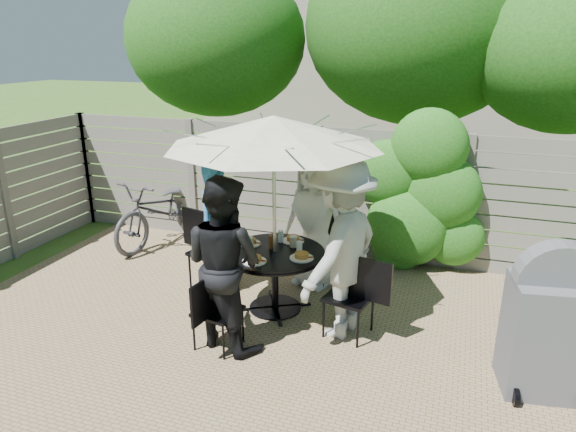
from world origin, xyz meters
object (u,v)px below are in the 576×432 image
(person_right, at_px, (340,249))
(plate_left, at_px, (250,242))
(glass_right, at_px, (299,247))
(syrup_jug, at_px, (273,242))
(person_front, at_px, (224,263))
(bicycle, at_px, (163,210))
(bbq_grill, at_px, (549,326))
(chair_right, at_px, (350,312))
(chair_back, at_px, (320,258))
(plate_right, at_px, (302,256))
(person_left, at_px, (219,228))
(patio_table, at_px, (275,269))
(coffee_cup, at_px, (293,242))
(plate_back, at_px, (293,239))
(plate_front, at_px, (254,260))
(chair_front, at_px, (218,326))
(glass_back, at_px, (281,236))
(person_back, at_px, (315,221))
(umbrella, at_px, (274,131))
(glass_left, at_px, (250,243))

(person_right, height_order, plate_left, person_right)
(glass_right, relative_size, syrup_jug, 0.88)
(person_front, height_order, glass_right, person_front)
(bicycle, xyz_separation_m, bbq_grill, (5.08, -2.01, 0.12))
(chair_right, relative_size, syrup_jug, 5.74)
(chair_back, xyz_separation_m, plate_right, (0.08, -1.03, 0.46))
(bbq_grill, bearing_deg, glass_right, 156.59)
(person_left, relative_size, bicycle, 0.84)
(patio_table, distance_m, bbq_grill, 2.78)
(person_front, distance_m, coffee_cup, 1.06)
(plate_back, relative_size, plate_front, 1.00)
(chair_front, bearing_deg, person_right, -48.45)
(patio_table, xyz_separation_m, bicycle, (-2.37, 1.44, 0.00))
(chair_back, bearing_deg, coffee_cup, 10.00)
(patio_table, relative_size, plate_front, 5.30)
(plate_back, height_order, glass_back, glass_back)
(person_left, relative_size, person_front, 0.93)
(glass_right, bearing_deg, plate_left, 173.68)
(person_back, xyz_separation_m, coffee_cup, (-0.07, -0.61, -0.05))
(plate_front, height_order, syrup_jug, syrup_jug)
(person_left, distance_m, chair_front, 1.39)
(chair_front, xyz_separation_m, coffee_cup, (0.42, 1.11, 0.54))
(chair_right, height_order, plate_left, chair_right)
(person_back, relative_size, person_front, 0.95)
(person_left, distance_m, glass_back, 0.77)
(bicycle, bearing_deg, plate_back, -14.76)
(umbrella, relative_size, bbq_grill, 2.03)
(plate_back, relative_size, plate_right, 1.00)
(glass_right, xyz_separation_m, bicycle, (-2.64, 1.41, -0.29))
(person_front, distance_m, glass_back, 1.10)
(person_left, xyz_separation_m, syrup_jug, (0.75, -0.16, -0.01))
(chair_right, distance_m, plate_right, 0.77)
(syrup_jug, bearing_deg, person_left, 167.79)
(person_back, bearing_deg, glass_left, -105.52)
(person_left, height_order, bicycle, person_left)
(plate_left, relative_size, glass_left, 1.86)
(person_left, bearing_deg, bbq_grill, -86.80)
(plate_left, height_order, glass_left, glass_left)
(plate_front, bearing_deg, person_back, 74.08)
(umbrella, xyz_separation_m, plate_front, (-0.10, -0.35, -1.31))
(chair_front, distance_m, person_front, 0.65)
(chair_back, distance_m, glass_right, 1.03)
(syrup_jug, bearing_deg, person_right, -19.14)
(chair_front, height_order, bicycle, bicycle)
(patio_table, relative_size, chair_back, 1.40)
(umbrella, distance_m, glass_right, 1.29)
(syrup_jug, bearing_deg, glass_left, -158.11)
(plate_front, xyz_separation_m, glass_back, (0.07, 0.62, 0.05))
(chair_right, bearing_deg, glass_left, 0.63)
(person_left, relative_size, plate_right, 6.34)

